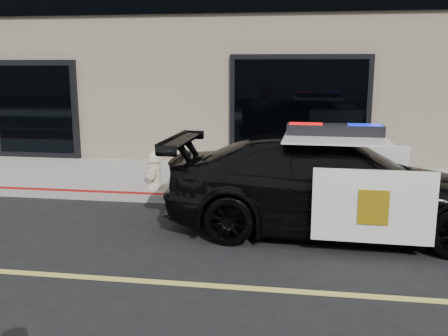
# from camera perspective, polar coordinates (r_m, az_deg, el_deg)

# --- Properties ---
(ground) EXTENTS (120.00, 120.00, 0.00)m
(ground) POSITION_cam_1_polar(r_m,az_deg,el_deg) (6.17, 17.22, -13.94)
(ground) COLOR black
(ground) RESTS_ON ground
(sidewalk_n) EXTENTS (60.00, 3.50, 0.15)m
(sidewalk_n) POSITION_cam_1_polar(r_m,az_deg,el_deg) (11.10, 13.48, -1.87)
(sidewalk_n) COLOR gray
(sidewalk_n) RESTS_ON ground
(police_car) EXTENTS (2.56, 5.38, 1.72)m
(police_car) POSITION_cam_1_polar(r_m,az_deg,el_deg) (8.05, 12.31, -1.80)
(police_car) COLOR black
(police_car) RESTS_ON ground
(fire_hydrant) EXTENTS (0.35, 0.48, 0.77)m
(fire_hydrant) POSITION_cam_1_polar(r_m,az_deg,el_deg) (10.19, -7.98, -0.34)
(fire_hydrant) COLOR beige
(fire_hydrant) RESTS_ON sidewalk_n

